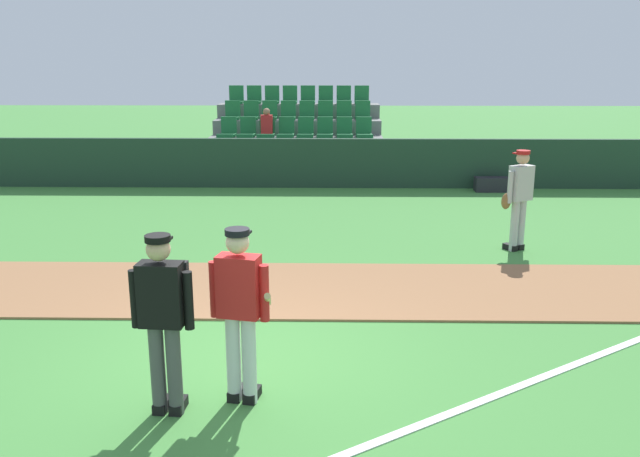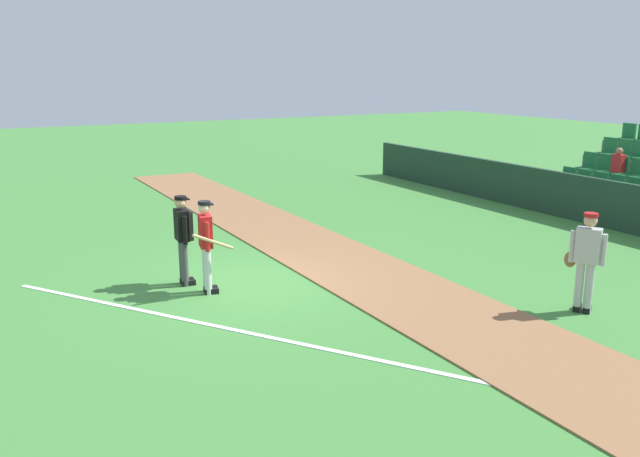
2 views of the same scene
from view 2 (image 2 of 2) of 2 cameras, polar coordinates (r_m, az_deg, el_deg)
The scene contains 7 objects.
ground_plane at distance 12.93m, azimuth -6.42°, elevation -4.78°, with size 80.00×80.00×0.00m, color #42843A.
infield_dirt_path at distance 13.95m, azimuth 2.54°, elevation -3.25°, with size 28.00×2.37×0.03m, color #936642.
foul_line_chalk at distance 10.18m, azimuth -2.40°, elevation -9.92°, with size 12.00×0.10×0.01m, color white.
dugout_fence at distance 18.98m, azimuth 23.08°, elevation 2.15°, with size 20.00×0.16×1.27m, color #1E3828.
batter_red_jersey at distance 12.22m, azimuth -9.93°, elevation -1.27°, with size 0.62×0.80×1.76m.
umpire_home_plate at distance 12.78m, azimuth -11.87°, elevation -0.56°, with size 0.59×0.32×1.76m.
runner_grey_jersey at distance 11.97m, azimuth 22.25°, elevation -2.46°, with size 0.63×0.44×1.76m.
Camera 2 is at (11.35, -4.66, 4.10)m, focal length 36.56 mm.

